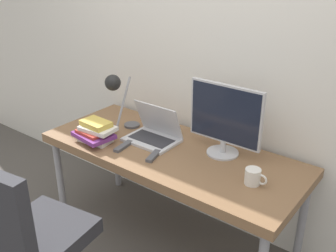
{
  "coord_description": "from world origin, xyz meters",
  "views": [
    {
      "loc": [
        1.34,
        -1.42,
        1.9
      ],
      "look_at": [
        0.01,
        0.32,
        0.9
      ],
      "focal_mm": 42.0,
      "sensor_mm": 36.0,
      "label": 1
    }
  ],
  "objects_px": {
    "laptop": "(154,133)",
    "desk_lamp": "(116,90)",
    "monitor": "(225,118)",
    "book_stack": "(95,132)",
    "office_chair": "(24,234)",
    "mug": "(253,177)"
  },
  "relations": [
    {
      "from": "desk_lamp",
      "to": "book_stack",
      "type": "xyz_separation_m",
      "value": [
        -0.02,
        -0.19,
        -0.24
      ]
    },
    {
      "from": "laptop",
      "to": "desk_lamp",
      "type": "distance_m",
      "value": 0.38
    },
    {
      "from": "monitor",
      "to": "book_stack",
      "type": "xyz_separation_m",
      "value": [
        -0.76,
        -0.37,
        -0.17
      ]
    },
    {
      "from": "monitor",
      "to": "desk_lamp",
      "type": "height_order",
      "value": "monitor"
    },
    {
      "from": "laptop",
      "to": "office_chair",
      "type": "xyz_separation_m",
      "value": [
        -0.02,
        -1.01,
        -0.19
      ]
    },
    {
      "from": "office_chair",
      "to": "book_stack",
      "type": "height_order",
      "value": "office_chair"
    },
    {
      "from": "book_stack",
      "to": "mug",
      "type": "xyz_separation_m",
      "value": [
        1.07,
        0.16,
        -0.02
      ]
    },
    {
      "from": "mug",
      "to": "desk_lamp",
      "type": "bearing_deg",
      "value": 178.35
    },
    {
      "from": "desk_lamp",
      "to": "book_stack",
      "type": "bearing_deg",
      "value": -97.12
    },
    {
      "from": "mug",
      "to": "laptop",
      "type": "bearing_deg",
      "value": 173.33
    },
    {
      "from": "laptop",
      "to": "mug",
      "type": "distance_m",
      "value": 0.78
    },
    {
      "from": "office_chair",
      "to": "mug",
      "type": "xyz_separation_m",
      "value": [
        0.79,
        0.92,
        0.19
      ]
    },
    {
      "from": "monitor",
      "to": "book_stack",
      "type": "bearing_deg",
      "value": -153.98
    },
    {
      "from": "monitor",
      "to": "book_stack",
      "type": "distance_m",
      "value": 0.86
    },
    {
      "from": "monitor",
      "to": "mug",
      "type": "distance_m",
      "value": 0.42
    },
    {
      "from": "laptop",
      "to": "office_chair",
      "type": "relative_size",
      "value": 0.34
    },
    {
      "from": "monitor",
      "to": "book_stack",
      "type": "height_order",
      "value": "monitor"
    },
    {
      "from": "desk_lamp",
      "to": "laptop",
      "type": "bearing_deg",
      "value": 12.56
    },
    {
      "from": "monitor",
      "to": "office_chair",
      "type": "xyz_separation_m",
      "value": [
        -0.48,
        -1.13,
        -0.38
      ]
    },
    {
      "from": "laptop",
      "to": "mug",
      "type": "relative_size",
      "value": 2.7
    },
    {
      "from": "monitor",
      "to": "laptop",
      "type": "bearing_deg",
      "value": -165.81
    },
    {
      "from": "monitor",
      "to": "desk_lamp",
      "type": "xyz_separation_m",
      "value": [
        -0.73,
        -0.18,
        0.07
      ]
    }
  ]
}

